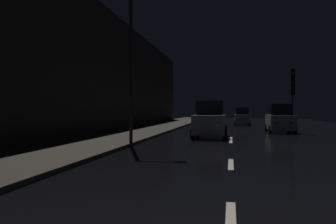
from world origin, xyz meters
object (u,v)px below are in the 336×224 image
Objects in this scene: traffic_light_far_right at (292,87)px; car_approaching_headlights at (210,121)px; car_parked_right_far at (280,119)px; car_distant_taillights at (242,117)px; streetlamp_overhead at (140,31)px.

traffic_light_far_right is 7.87m from car_approaching_headlights.
traffic_light_far_right is 2.52m from car_parked_right_far.
car_distant_taillights is at bearing 10.78° from car_parked_right_far.
streetlamp_overhead is 2.17× the size of car_distant_taillights.
streetlamp_overhead reaches higher than car_parked_right_far.
traffic_light_far_right reaches higher than car_parked_right_far.
car_distant_taillights is at bearing -171.09° from traffic_light_far_right.
car_parked_right_far is (-0.80, 0.39, -2.36)m from traffic_light_far_right.
car_approaching_headlights is 17.93m from car_distant_taillights.
traffic_light_far_right reaches higher than car_distant_taillights.
car_approaching_headlights reaches higher than car_parked_right_far.
streetlamp_overhead reaches higher than traffic_light_far_right.
streetlamp_overhead reaches higher than car_approaching_headlights.
car_parked_right_far is at bearing -169.22° from car_distant_taillights.
streetlamp_overhead is 7.73m from car_approaching_headlights.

